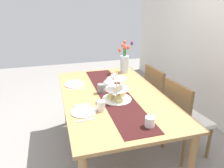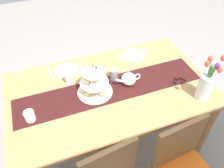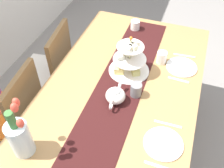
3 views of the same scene
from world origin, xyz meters
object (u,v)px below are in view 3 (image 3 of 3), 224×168
(knife_left, at_px, (168,124))
(mug_grey, at_px, (136,90))
(tiered_cake_stand, at_px, (129,61))
(teapot, at_px, (115,95))
(cream_jug, at_px, (135,25))
(dinner_plate_left, at_px, (163,144))
(dinner_plate_right, at_px, (182,67))
(knife_right, at_px, (184,56))
(mug_white_text, at_px, (162,57))
(chair_left, at_px, (16,113))
(fork_left, at_px, (158,166))
(tulip_vase, at_px, (19,135))
(fork_right, at_px, (178,80))
(chair_right, at_px, (51,68))
(dining_table, at_px, (123,92))

(knife_left, distance_m, mug_grey, 0.31)
(tiered_cake_stand, relative_size, knife_left, 1.79)
(teapot, xyz_separation_m, cream_jug, (0.86, 0.11, -0.02))
(tiered_cake_stand, distance_m, dinner_plate_left, 0.65)
(dinner_plate_right, bearing_deg, mug_grey, 146.62)
(dinner_plate_left, bearing_deg, knife_right, 0.00)
(mug_white_text, bearing_deg, chair_left, 123.68)
(fork_left, bearing_deg, cream_jug, 21.13)
(chair_left, xyz_separation_m, knife_left, (0.08, -1.12, 0.27))
(tulip_vase, bearing_deg, fork_right, -40.69)
(fork_right, bearing_deg, dinner_plate_left, 180.00)
(fork_left, relative_size, mug_white_text, 1.58)
(cream_jug, relative_size, dinner_plate_right, 0.37)
(fork_left, bearing_deg, dinner_plate_right, 0.00)
(teapot, bearing_deg, knife_left, -101.03)
(chair_right, height_order, mug_grey, chair_right)
(knife_left, xyz_separation_m, knife_right, (0.70, 0.00, 0.00))
(dining_table, height_order, dinner_plate_left, dinner_plate_left)
(chair_right, relative_size, dinner_plate_left, 3.96)
(knife_left, bearing_deg, cream_jug, 26.87)
(dinner_plate_left, bearing_deg, cream_jug, 23.68)
(knife_left, bearing_deg, dinner_plate_left, 180.00)
(chair_left, bearing_deg, teapot, -78.95)
(knife_left, relative_size, mug_white_text, 1.79)
(knife_left, relative_size, fork_right, 1.13)
(teapot, height_order, mug_white_text, teapot)
(fork_left, bearing_deg, tiered_cake_stand, 28.67)
(dinner_plate_left, bearing_deg, chair_left, 86.48)
(teapot, distance_m, fork_right, 0.50)
(dinner_plate_right, relative_size, fork_right, 1.53)
(dining_table, bearing_deg, chair_right, 73.26)
(fork_right, bearing_deg, fork_left, 180.00)
(fork_left, bearing_deg, mug_grey, 28.81)
(fork_left, distance_m, knife_left, 0.29)
(chair_right, relative_size, mug_grey, 9.58)
(teapot, distance_m, cream_jug, 0.87)
(teapot, height_order, cream_jug, teapot)
(dinner_plate_right, distance_m, mug_grey, 0.46)
(cream_jug, relative_size, knife_left, 0.50)
(mug_grey, bearing_deg, fork_left, -151.19)
(chair_left, height_order, tiered_cake_stand, tiered_cake_stand)
(knife_right, bearing_deg, cream_jug, 63.72)
(teapot, bearing_deg, fork_right, -47.14)
(mug_grey, bearing_deg, knife_left, -123.92)
(chair_left, height_order, fork_right, chair_left)
(mug_grey, bearing_deg, fork_right, -46.62)
(knife_right, bearing_deg, teapot, 149.87)
(tiered_cake_stand, bearing_deg, dinner_plate_right, -65.17)
(dinner_plate_left, height_order, dinner_plate_right, same)
(knife_right, bearing_deg, dinner_plate_left, 180.00)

